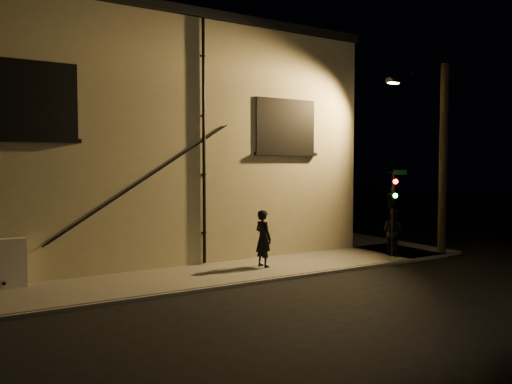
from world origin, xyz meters
TOP-DOWN VIEW (x-y plane):
  - ground at (0.00, 0.00)m, footprint 90.00×90.00m
  - sidewalk at (1.22, 4.39)m, footprint 21.00×16.00m
  - building at (-3.00, 8.99)m, footprint 16.20×12.23m
  - pedestrian_a at (-0.31, 1.49)m, footprint 0.55×0.76m
  - pedestrian_b at (5.06, 0.84)m, footprint 0.79×0.95m
  - traffic_signal at (4.66, 0.55)m, footprint 1.32×1.90m
  - streetlamp_pole at (6.98, 0.28)m, footprint 2.03×1.39m

SIDE VIEW (x-z plane):
  - ground at x=0.00m, z-range 0.00..0.00m
  - sidewalk at x=1.22m, z-range 0.00..0.12m
  - pedestrian_b at x=5.06m, z-range 0.12..1.88m
  - pedestrian_a at x=-0.31m, z-range 0.12..2.03m
  - traffic_signal at x=4.66m, z-range 0.67..3.89m
  - streetlamp_pole at x=6.98m, z-range 0.21..7.61m
  - building at x=-3.00m, z-range 0.00..8.80m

